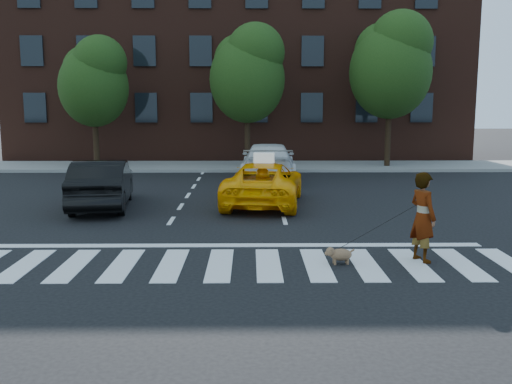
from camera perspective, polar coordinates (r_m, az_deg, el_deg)
ground at (r=11.84m, az=-3.64°, el=-7.29°), size 120.00×120.00×0.00m
crosswalk at (r=11.83m, az=-3.64°, el=-7.27°), size 13.00×2.40×0.01m
stop_line at (r=13.37m, az=-3.28°, el=-5.35°), size 12.00×0.30×0.01m
sidewalk_far at (r=29.03m, az=-1.85°, el=2.60°), size 30.00×4.00×0.15m
building at (r=36.45m, az=-1.65°, el=13.23°), size 26.00×10.00×12.00m
tree_left at (r=29.36m, az=-15.90°, el=10.87°), size 3.39×3.38×6.50m
tree_mid at (r=28.38m, az=-0.82°, el=12.11°), size 3.69×3.69×7.10m
tree_right at (r=29.23m, az=13.38°, el=12.59°), size 4.00×4.00×7.70m
taxi at (r=18.54m, az=0.80°, el=0.87°), size 2.92×5.24×1.39m
black_sedan at (r=18.61m, az=-15.15°, el=0.80°), size 2.23×4.80×1.52m
white_suv at (r=24.22m, az=1.22°, el=3.03°), size 2.40×5.54×1.59m
woman at (r=12.36m, az=16.33°, el=-2.42°), size 0.69×0.81×1.89m
dog at (r=11.94m, az=8.26°, el=-6.17°), size 0.64×0.28×0.36m
taxi_sign at (r=18.24m, az=0.82°, el=3.44°), size 0.68×0.36×0.32m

